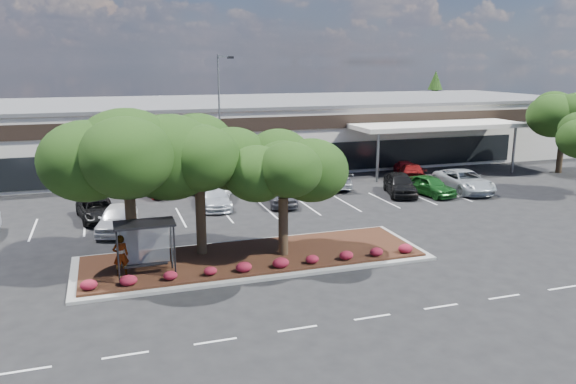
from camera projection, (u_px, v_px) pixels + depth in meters
name	position (u px, v px, depth m)	size (l,w,h in m)	color
ground	(318.00, 283.00, 26.06)	(160.00, 160.00, 0.00)	black
retail_store	(197.00, 132.00, 56.73)	(80.40, 25.20, 6.25)	silver
landscape_island	(254.00, 258.00, 29.12)	(18.00, 6.00, 0.26)	gray
lane_markings	(256.00, 224.00, 35.66)	(33.12, 20.06, 0.01)	silver
shrub_row	(265.00, 264.00, 27.09)	(17.00, 0.80, 0.50)	maroon
bus_shelter	(144.00, 233.00, 25.98)	(2.75, 1.55, 2.59)	black
island_tree_west	(129.00, 187.00, 26.83)	(7.20, 7.20, 7.89)	#19320F
island_tree_mid	(200.00, 185.00, 28.61)	(6.60, 6.60, 7.32)	#19320F
island_tree_east	(283.00, 193.00, 28.54)	(5.80, 5.80, 6.50)	#19320F
tree_east_far	(563.00, 132.00, 51.32)	(6.40, 6.40, 7.62)	#19320F
conifer_north_east	(434.00, 104.00, 76.13)	(3.96, 3.96, 9.00)	#19320F
person_waiting	(121.00, 255.00, 26.11)	(0.72, 0.47, 1.98)	#594C47
light_pole	(221.00, 134.00, 42.50)	(1.43, 0.61, 10.58)	gray
car_1	(98.00, 210.00, 36.40)	(2.23, 4.85, 1.35)	black
car_2	(117.00, 218.00, 33.90)	(1.92, 4.78, 1.63)	white
car_3	(215.00, 198.00, 39.55)	(1.98, 4.86, 1.41)	silver
car_5	(281.00, 193.00, 40.40)	(1.93, 4.81, 1.64)	#4F4F56
car_6	(400.00, 184.00, 43.31)	(2.02, 5.01, 1.71)	black
car_7	(430.00, 185.00, 43.16)	(1.81, 4.50, 1.53)	#18551B
car_8	(464.00, 181.00, 44.42)	(2.79, 6.05, 1.68)	#ACB3B8
car_10	(154.00, 187.00, 43.01)	(1.45, 4.15, 1.37)	maroon
car_11	(220.00, 188.00, 42.26)	(1.56, 4.49, 1.48)	white
car_12	(189.00, 183.00, 44.44)	(1.52, 4.35, 1.43)	black
car_13	(308.00, 182.00, 44.59)	(1.60, 4.58, 1.51)	#7E0A02
car_14	(285.00, 179.00, 45.45)	(2.64, 5.73, 1.59)	black
car_15	(332.00, 177.00, 46.01)	(2.27, 5.59, 1.62)	#AAAFB5
car_16	(411.00, 172.00, 48.35)	(2.11, 5.19, 1.51)	maroon
car_17	(405.00, 167.00, 51.21)	(1.62, 4.04, 1.38)	maroon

